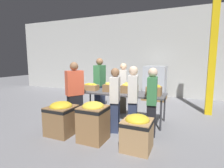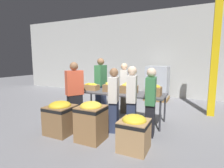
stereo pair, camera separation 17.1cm
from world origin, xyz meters
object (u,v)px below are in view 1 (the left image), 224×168
(banana_box_3, at_px, (154,90))
(donation_bin_0, at_px, (61,117))
(donation_bin_1, at_px, (93,120))
(pallet_stack_0, at_px, (155,83))
(banana_box_2, at_px, (129,88))
(volunteer_5, at_px, (133,100))
(donation_bin_2, at_px, (137,131))
(sorting_table, at_px, (120,94))
(banana_box_0, at_px, (91,87))
(volunteer_0, at_px, (100,84))
(volunteer_4, at_px, (152,102))
(volunteer_1, at_px, (115,100))
(volunteer_2, at_px, (123,88))
(support_pillar, at_px, (213,51))
(banana_box_1, at_px, (111,87))
(volunteer_3, at_px, (75,94))

(banana_box_3, relative_size, donation_bin_0, 0.49)
(donation_bin_0, xyz_separation_m, donation_bin_1, (0.85, 0.00, 0.04))
(pallet_stack_0, bearing_deg, banana_box_2, -93.67)
(volunteer_5, relative_size, donation_bin_2, 2.28)
(sorting_table, relative_size, banana_box_0, 5.38)
(donation_bin_0, bearing_deg, banana_box_2, 51.82)
(sorting_table, xyz_separation_m, banana_box_2, (0.27, 0.01, 0.20))
(volunteer_0, xyz_separation_m, donation_bin_1, (0.97, -2.19, -0.43))
(donation_bin_2, bearing_deg, volunteer_5, 112.32)
(sorting_table, bearing_deg, volunteer_0, 144.92)
(banana_box_2, height_order, donation_bin_1, banana_box_2)
(donation_bin_0, distance_m, pallet_stack_0, 4.79)
(banana_box_0, xyz_separation_m, volunteer_4, (1.98, -0.63, -0.15))
(volunteer_1, distance_m, volunteer_2, 1.60)
(volunteer_4, relative_size, support_pillar, 0.39)
(banana_box_3, bearing_deg, banana_box_2, 175.21)
(banana_box_1, relative_size, support_pillar, 0.10)
(volunteer_0, bearing_deg, pallet_stack_0, 148.21)
(banana_box_3, distance_m, volunteer_2, 1.40)
(banana_box_1, bearing_deg, donation_bin_0, -113.06)
(volunteer_2, height_order, donation_bin_2, volunteer_2)
(volunteer_4, xyz_separation_m, support_pillar, (1.39, 2.27, 1.22))
(support_pillar, bearing_deg, pallet_stack_0, 142.40)
(volunteer_3, xyz_separation_m, donation_bin_0, (0.11, -0.70, -0.42))
(banana_box_3, bearing_deg, support_pillar, 48.34)
(volunteer_3, relative_size, pallet_stack_0, 1.15)
(pallet_stack_0, bearing_deg, banana_box_1, -103.47)
(sorting_table, height_order, support_pillar, support_pillar)
(banana_box_1, relative_size, donation_bin_0, 0.51)
(volunteer_2, xyz_separation_m, volunteer_3, (-0.84, -1.52, 0.03))
(banana_box_0, xyz_separation_m, volunteer_3, (-0.06, -0.73, -0.09))
(volunteer_2, distance_m, volunteer_4, 1.87)
(volunteer_0, distance_m, donation_bin_0, 2.25)
(volunteer_4, bearing_deg, banana_box_1, 56.82)
(volunteer_5, xyz_separation_m, donation_bin_0, (-1.49, -0.80, -0.38))
(volunteer_2, bearing_deg, banana_box_0, -61.47)
(donation_bin_0, bearing_deg, donation_bin_1, 0.00)
(volunteer_2, xyz_separation_m, donation_bin_0, (-0.73, -2.23, -0.40))
(volunteer_2, xyz_separation_m, volunteer_5, (0.76, -1.43, -0.02))
(banana_box_1, distance_m, volunteer_3, 1.05)
(banana_box_0, xyz_separation_m, donation_bin_1, (0.90, -1.44, -0.47))
(volunteer_5, relative_size, pallet_stack_0, 1.09)
(banana_box_3, relative_size, volunteer_4, 0.25)
(sorting_table, relative_size, banana_box_3, 6.60)
(support_pillar, xyz_separation_m, pallet_stack_0, (-1.96, 1.51, -1.28))
(volunteer_4, height_order, donation_bin_2, volunteer_4)
(support_pillar, height_order, pallet_stack_0, support_pillar)
(donation_bin_1, bearing_deg, pallet_stack_0, 83.58)
(volunteer_1, relative_size, volunteer_5, 0.97)
(volunteer_1, bearing_deg, support_pillar, -57.41)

